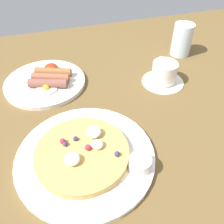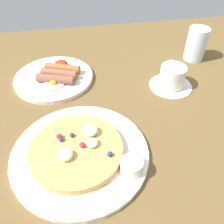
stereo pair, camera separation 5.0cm
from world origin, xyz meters
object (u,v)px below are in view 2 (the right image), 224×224
(water_glass, at_px, (196,44))
(coffee_cup, at_px, (172,75))
(pancake_plate, at_px, (80,154))
(breakfast_plate, at_px, (54,78))
(coffee_saucer, at_px, (170,85))
(syrup_ramekin, at_px, (132,166))

(water_glass, bearing_deg, coffee_cup, -134.19)
(pancake_plate, bearing_deg, breakfast_plate, 100.58)
(coffee_saucer, height_order, water_glass, water_glass)
(pancake_plate, relative_size, syrup_ramekin, 6.58)
(pancake_plate, relative_size, coffee_cup, 2.89)
(syrup_ramekin, height_order, coffee_cup, coffee_cup)
(coffee_cup, distance_m, water_glass, 0.19)
(syrup_ramekin, distance_m, water_glass, 0.52)
(pancake_plate, height_order, syrup_ramekin, syrup_ramekin)
(pancake_plate, bearing_deg, water_glass, 39.38)
(breakfast_plate, xyz_separation_m, coffee_saucer, (0.34, -0.10, -0.00))
(syrup_ramekin, xyz_separation_m, coffee_saucer, (0.19, 0.27, -0.02))
(coffee_cup, bearing_deg, coffee_saucer, -102.89)
(breakfast_plate, distance_m, water_glass, 0.48)
(syrup_ramekin, height_order, coffee_saucer, syrup_ramekin)
(breakfast_plate, distance_m, coffee_cup, 0.36)
(coffee_saucer, bearing_deg, syrup_ramekin, -124.74)
(breakfast_plate, xyz_separation_m, water_glass, (0.48, 0.04, 0.05))
(breakfast_plate, relative_size, coffee_cup, 2.31)
(pancake_plate, distance_m, coffee_saucer, 0.35)
(breakfast_plate, bearing_deg, coffee_saucer, -15.61)
(coffee_cup, bearing_deg, syrup_ramekin, -124.62)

